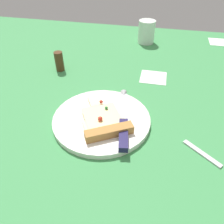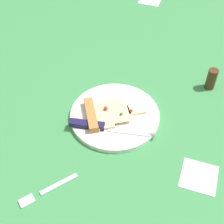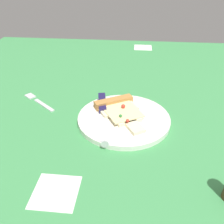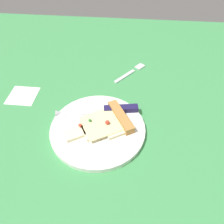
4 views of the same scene
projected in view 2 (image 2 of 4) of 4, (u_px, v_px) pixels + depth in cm
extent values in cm
cube|color=#3D8C4C|center=(116.00, 110.00, 98.98)|extent=(159.12, 159.12, 3.00)
cube|color=white|center=(199.00, 177.00, 81.62)|extent=(9.00, 9.00, 0.20)
cube|color=white|center=(150.00, 0.00, 141.55)|extent=(9.00, 9.00, 0.20)
cylinder|color=white|center=(115.00, 116.00, 94.53)|extent=(26.20, 26.20, 1.45)
cube|color=beige|center=(101.00, 115.00, 93.10)|extent=(12.53, 10.70, 1.00)
cube|color=beige|center=(120.00, 112.00, 93.82)|extent=(9.04, 8.45, 1.00)
cube|color=beige|center=(137.00, 110.00, 94.47)|extent=(5.72, 6.30, 1.00)
cube|color=#F2E099|center=(111.00, 112.00, 93.01)|extent=(12.97, 13.26, 0.30)
cube|color=#B27A3D|center=(91.00, 115.00, 92.27)|extent=(11.69, 8.26, 2.20)
sphere|color=red|center=(106.00, 108.00, 92.93)|extent=(1.19, 1.19, 1.19)
sphere|color=red|center=(131.00, 111.00, 92.47)|extent=(0.96, 0.96, 0.96)
sphere|color=#2D7A38|center=(121.00, 114.00, 91.73)|extent=(0.84, 0.84, 0.84)
cube|color=silver|center=(129.00, 131.00, 89.41)|extent=(3.99, 12.17, 0.30)
cone|color=silver|center=(151.00, 134.00, 88.76)|extent=(2.31, 2.31, 2.00)
cube|color=#1E1947|center=(87.00, 124.00, 90.23)|extent=(3.85, 10.23, 1.60)
cylinder|color=#4C2D19|center=(211.00, 79.00, 101.21)|extent=(3.08, 3.08, 7.04)
cube|color=silver|center=(59.00, 184.00, 79.71)|extent=(8.52, 7.23, 0.80)
cube|color=silver|center=(27.00, 201.00, 76.67)|extent=(4.31, 4.13, 0.80)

